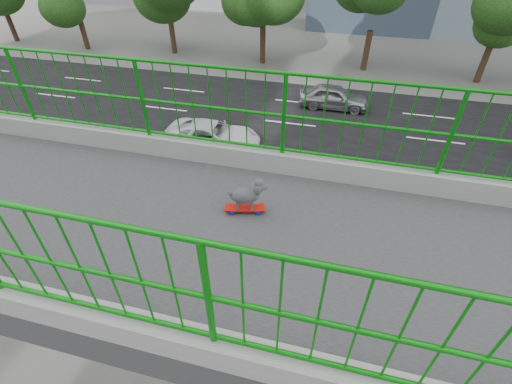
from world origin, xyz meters
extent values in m
cube|color=black|center=(-13.00, 0.00, 0.01)|extent=(18.00, 90.00, 0.02)
cube|color=#2D2D2F|center=(0.00, 0.00, 6.75)|extent=(3.00, 24.00, 0.50)
cube|color=slate|center=(0.00, 0.00, 3.25)|extent=(1.20, 1.20, 6.50)
cube|color=gray|center=(-1.40, 0.00, 7.15)|extent=(0.20, 24.00, 0.30)
cylinder|color=#0D7810|center=(-1.40, 0.00, 8.40)|extent=(0.04, 24.00, 0.04)
cylinder|color=#0D7810|center=(-1.40, 0.00, 7.85)|extent=(0.04, 24.00, 0.04)
cylinder|color=#0D7810|center=(-1.40, 0.00, 7.85)|extent=(0.06, 0.06, 1.10)
cube|color=gray|center=(1.40, 0.00, 7.15)|extent=(0.20, 24.00, 0.30)
cylinder|color=black|center=(-26.00, -28.00, 1.40)|extent=(0.44, 0.44, 2.80)
cylinder|color=black|center=(-25.50, -20.00, 1.31)|extent=(0.44, 0.44, 2.62)
cylinder|color=black|center=(-26.40, -12.00, 1.49)|extent=(0.44, 0.44, 2.97)
cylinder|color=black|center=(-25.80, -4.00, 1.36)|extent=(0.44, 0.44, 2.73)
ellipsoid|color=black|center=(-25.80, -4.00, 4.51)|extent=(4.20, 4.20, 3.57)
cylinder|color=black|center=(-26.20, 4.00, 1.43)|extent=(0.44, 0.44, 2.87)
ellipsoid|color=black|center=(-26.20, 4.00, 4.82)|extent=(4.60, 4.60, 3.91)
cylinder|color=black|center=(-25.60, 12.00, 1.33)|extent=(0.44, 0.44, 2.66)
ellipsoid|color=black|center=(-25.60, 12.00, 4.36)|extent=(4.00, 4.00, 3.40)
cube|color=red|center=(-0.42, 1.74, 7.06)|extent=(0.25, 0.51, 0.02)
cube|color=#99999E|center=(-0.38, 1.59, 7.04)|extent=(0.09, 0.05, 0.02)
cylinder|color=#071BAA|center=(-0.45, 1.57, 7.03)|extent=(0.04, 0.06, 0.06)
sphere|color=yellow|center=(-0.45, 1.57, 7.03)|extent=(0.02, 0.02, 0.02)
cylinder|color=#071BAA|center=(-0.32, 1.60, 7.03)|extent=(0.04, 0.06, 0.06)
sphere|color=yellow|center=(-0.32, 1.60, 7.03)|extent=(0.02, 0.02, 0.02)
cube|color=#99999E|center=(-0.46, 1.89, 7.04)|extent=(0.09, 0.05, 0.02)
cylinder|color=#071BAA|center=(-0.52, 1.88, 7.03)|extent=(0.04, 0.06, 0.06)
sphere|color=yellow|center=(-0.52, 1.88, 7.03)|extent=(0.02, 0.02, 0.02)
cylinder|color=#071BAA|center=(-0.40, 1.91, 7.03)|extent=(0.04, 0.06, 0.06)
sphere|color=yellow|center=(-0.40, 1.91, 7.03)|extent=(0.02, 0.02, 0.02)
ellipsoid|color=#2B292E|center=(-0.42, 1.74, 7.26)|extent=(0.26, 0.34, 0.20)
sphere|color=#2B292E|center=(-0.46, 1.90, 7.39)|extent=(0.14, 0.14, 0.14)
sphere|color=black|center=(-0.48, 1.99, 7.37)|extent=(0.02, 0.02, 0.02)
sphere|color=#2B292E|center=(-0.38, 1.58, 7.29)|extent=(0.07, 0.07, 0.07)
cylinder|color=#2B292E|center=(-0.48, 1.81, 7.13)|extent=(0.03, 0.03, 0.13)
cylinder|color=#2B292E|center=(-0.40, 1.83, 7.13)|extent=(0.03, 0.03, 0.13)
cylinder|color=#2B292E|center=(-0.44, 1.65, 7.13)|extent=(0.03, 0.03, 0.13)
cylinder|color=#2B292E|center=(-0.36, 1.67, 7.13)|extent=(0.03, 0.03, 0.13)
imported|color=#BC0F07|center=(-6.00, 6.29, 0.68)|extent=(1.60, 3.97, 1.35)
imported|color=#97979C|center=(-9.20, -0.56, 0.79)|extent=(1.67, 4.78, 1.57)
imported|color=silver|center=(-12.40, -3.47, 0.69)|extent=(2.27, 4.93, 1.37)
imported|color=#97979C|center=(-18.80, 2.22, 0.72)|extent=(1.70, 4.22, 1.44)
imported|color=black|center=(-6.00, -1.23, 0.72)|extent=(1.53, 4.39, 1.45)
imported|color=#97979C|center=(-9.20, -6.54, 0.66)|extent=(2.20, 4.77, 1.33)
camera|label=1|loc=(2.73, 2.68, 9.94)|focal=25.00mm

